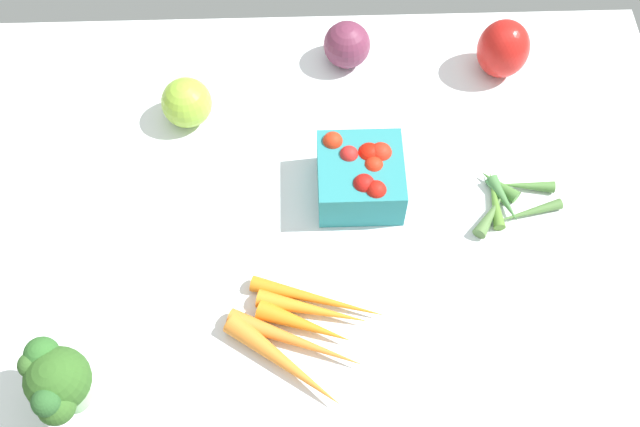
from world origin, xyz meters
TOP-DOWN VIEW (x-y plane):
  - tablecloth at (0.00, 0.00)cm, footprint 104.00×76.00cm
  - berry_basket at (-5.70, -4.73)cm, footprint 11.49×11.49cm
  - bell_pepper_red at (-28.09, -25.94)cm, footprint 9.63×9.63cm
  - broccoli_head at (30.24, 23.82)cm, footprint 7.86×9.59cm
  - carrot_bunch at (2.86, 16.51)cm, footprint 20.83×18.41cm
  - red_onion_center at (-4.93, -28.49)cm, footprint 7.14×7.14cm
  - okra_pile at (-25.65, -2.14)cm, footprint 12.89×10.74cm
  - heirloom_tomato_green at (18.69, -18.06)cm, footprint 7.30×7.30cm

SIDE VIEW (x-z plane):
  - tablecloth at x=0.00cm, z-range 0.00..2.00cm
  - okra_pile at x=-25.65cm, z-range 1.92..3.85cm
  - carrot_bunch at x=2.86cm, z-range 1.83..4.71cm
  - red_onion_center at x=-4.93cm, z-range 2.00..9.14cm
  - heirloom_tomato_green at x=18.69cm, z-range 2.00..9.30cm
  - berry_basket at x=-5.70cm, z-range 1.90..9.71cm
  - bell_pepper_red at x=-28.09cm, z-range 2.00..11.42cm
  - broccoli_head at x=30.24cm, z-range 3.59..14.69cm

